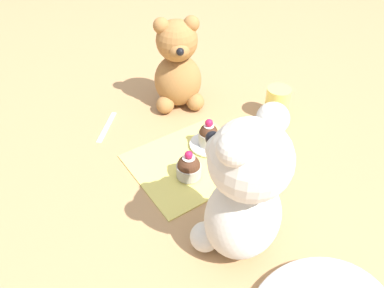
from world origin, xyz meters
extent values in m
plane|color=tan|center=(0.00, 0.00, 0.00)|extent=(4.00, 4.00, 0.00)
cube|color=#E0D166|center=(0.00, 0.00, 0.00)|extent=(0.26, 0.23, 0.01)
ellipsoid|color=silver|center=(0.05, 0.23, 0.08)|extent=(0.16, 0.15, 0.16)
sphere|color=silver|center=(0.05, 0.23, 0.21)|extent=(0.13, 0.13, 0.13)
ellipsoid|color=silver|center=(0.06, 0.18, 0.20)|extent=(0.07, 0.07, 0.05)
sphere|color=black|center=(0.07, 0.16, 0.21)|extent=(0.02, 0.02, 0.02)
sphere|color=silver|center=(0.01, 0.22, 0.26)|extent=(0.05, 0.05, 0.05)
sphere|color=silver|center=(0.09, 0.24, 0.26)|extent=(0.05, 0.05, 0.05)
sphere|color=silver|center=(0.02, 0.18, 0.03)|extent=(0.05, 0.05, 0.05)
sphere|color=silver|center=(0.10, 0.20, 0.03)|extent=(0.05, 0.05, 0.05)
ellipsoid|color=#A3703D|center=(-0.10, -0.22, 0.07)|extent=(0.16, 0.15, 0.14)
sphere|color=#A3703D|center=(-0.10, -0.22, 0.18)|extent=(0.10, 0.10, 0.10)
ellipsoid|color=#A3703D|center=(-0.09, -0.18, 0.18)|extent=(0.06, 0.06, 0.04)
sphere|color=black|center=(-0.08, -0.17, 0.18)|extent=(0.02, 0.02, 0.02)
sphere|color=#A3703D|center=(-0.07, -0.24, 0.22)|extent=(0.04, 0.04, 0.04)
sphere|color=#A3703D|center=(-0.14, -0.21, 0.22)|extent=(0.04, 0.04, 0.04)
sphere|color=#A3703D|center=(-0.05, -0.20, 0.02)|extent=(0.05, 0.05, 0.05)
sphere|color=#A3703D|center=(-0.13, -0.17, 0.02)|extent=(0.05, 0.05, 0.05)
cylinder|color=#B2ADA3|center=(0.03, 0.03, 0.02)|extent=(0.05, 0.05, 0.03)
sphere|color=#472819|center=(0.03, 0.03, 0.03)|extent=(0.05, 0.05, 0.05)
cylinder|color=white|center=(0.03, 0.03, 0.06)|extent=(0.03, 0.03, 0.00)
sphere|color=#B71947|center=(0.03, 0.03, 0.07)|extent=(0.02, 0.02, 0.02)
cylinder|color=silver|center=(-0.06, -0.02, 0.01)|extent=(0.09, 0.09, 0.01)
cylinder|color=#B2ADA3|center=(-0.06, -0.02, 0.03)|extent=(0.05, 0.05, 0.03)
sphere|color=#472819|center=(-0.06, -0.02, 0.04)|extent=(0.04, 0.04, 0.04)
cylinder|color=white|center=(-0.06, -0.02, 0.06)|extent=(0.02, 0.02, 0.00)
sphere|color=#B71947|center=(-0.06, -0.02, 0.07)|extent=(0.02, 0.02, 0.02)
cylinder|color=#EADB66|center=(-0.28, -0.02, 0.04)|extent=(0.06, 0.06, 0.08)
cube|color=silver|center=(0.11, -0.23, 0.00)|extent=(0.09, 0.10, 0.01)
camera|label=1|loc=(0.35, 0.51, 0.59)|focal=35.00mm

